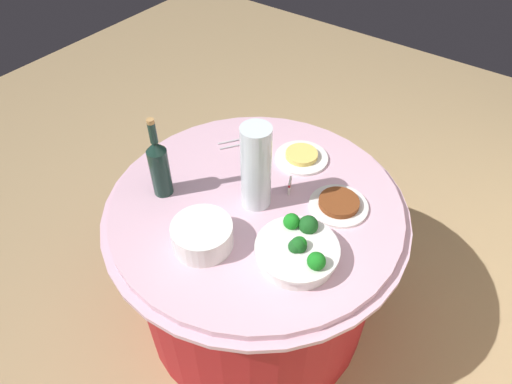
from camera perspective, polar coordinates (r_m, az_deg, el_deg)
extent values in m
plane|color=tan|center=(2.31, 0.00, -14.18)|extent=(6.00, 6.00, 0.00)
cylinder|color=maroon|center=(2.02, 0.00, -9.06)|extent=(1.01, 1.01, 0.69)
cylinder|color=#E0B2C6|center=(1.75, 0.00, -2.11)|extent=(1.16, 1.16, 0.02)
cylinder|color=#E0B2C6|center=(1.73, 0.00, -1.54)|extent=(1.10, 1.10, 0.03)
cylinder|color=white|center=(1.53, 5.09, -7.71)|extent=(0.26, 0.26, 0.05)
cylinder|color=white|center=(1.51, 5.16, -6.98)|extent=(0.28, 0.28, 0.01)
sphere|color=#19821E|center=(1.49, 5.43, -6.45)|extent=(0.05, 0.05, 0.05)
sphere|color=#19841E|center=(1.55, 4.45, -3.68)|extent=(0.06, 0.06, 0.06)
sphere|color=#195F1E|center=(1.49, 5.30, -6.52)|extent=(0.05, 0.05, 0.05)
sphere|color=#19561E|center=(1.55, 6.55, -4.12)|extent=(0.07, 0.07, 0.07)
sphere|color=#19521E|center=(1.49, 5.38, -6.70)|extent=(0.05, 0.05, 0.05)
sphere|color=#197F1E|center=(1.45, 7.54, -8.54)|extent=(0.06, 0.06, 0.06)
sphere|color=#19561E|center=(1.49, 4.94, -6.79)|extent=(0.05, 0.05, 0.05)
sphere|color=#19641E|center=(1.50, 5.25, -6.55)|extent=(0.04, 0.04, 0.04)
cylinder|color=white|center=(1.59, -6.59, -6.29)|extent=(0.21, 0.21, 0.01)
cylinder|color=white|center=(1.58, -6.62, -6.06)|extent=(0.21, 0.21, 0.01)
cylinder|color=white|center=(1.57, -6.65, -5.83)|extent=(0.21, 0.21, 0.01)
cylinder|color=white|center=(1.57, -6.68, -5.60)|extent=(0.21, 0.21, 0.01)
cylinder|color=white|center=(1.56, -6.71, -5.36)|extent=(0.21, 0.21, 0.01)
cylinder|color=white|center=(1.55, -6.74, -5.12)|extent=(0.21, 0.21, 0.01)
cylinder|color=white|center=(1.54, -6.77, -4.88)|extent=(0.21, 0.21, 0.01)
cylinder|color=white|center=(1.54, -6.80, -4.64)|extent=(0.21, 0.21, 0.01)
cylinder|color=white|center=(1.53, -6.83, -4.39)|extent=(0.21, 0.21, 0.01)
cylinder|color=#173027|center=(1.73, -11.84, 2.45)|extent=(0.07, 0.07, 0.20)
cone|color=#173027|center=(1.65, -12.44, 5.55)|extent=(0.07, 0.07, 0.04)
cylinder|color=#173027|center=(1.61, -12.77, 7.21)|extent=(0.03, 0.03, 0.08)
cylinder|color=#B2844C|center=(1.59, -13.04, 8.59)|extent=(0.03, 0.03, 0.02)
cylinder|color=silver|center=(1.60, 0.15, 3.05)|extent=(0.11, 0.11, 0.34)
sphere|color=#E5B26B|center=(1.68, -0.28, -0.67)|extent=(0.06, 0.06, 0.06)
sphere|color=#E5B26B|center=(1.69, 0.85, -0.32)|extent=(0.06, 0.06, 0.06)
sphere|color=#E5B26B|center=(1.70, -0.15, 0.19)|extent=(0.06, 0.06, 0.06)
sphere|color=#72C64C|center=(1.64, 0.12, 0.55)|extent=(0.06, 0.06, 0.06)
sphere|color=#72C64C|center=(1.66, 0.78, 1.28)|extent=(0.06, 0.06, 0.06)
sphere|color=#72C64C|center=(1.66, -0.47, 1.31)|extent=(0.06, 0.06, 0.06)
sphere|color=red|center=(1.60, 0.55, 2.00)|extent=(0.06, 0.06, 0.06)
sphere|color=red|center=(1.63, 0.49, 2.86)|extent=(0.06, 0.06, 0.06)
sphere|color=red|center=(1.62, -0.60, 2.40)|extent=(0.06, 0.06, 0.06)
cylinder|color=silver|center=(1.97, -2.25, 5.86)|extent=(0.13, 0.10, 0.01)
cylinder|color=silver|center=(1.99, -2.55, 6.47)|extent=(0.13, 0.10, 0.01)
sphere|color=silver|center=(2.00, -0.19, 6.62)|extent=(0.01, 0.01, 0.01)
cylinder|color=white|center=(1.72, 10.23, -1.69)|extent=(0.22, 0.22, 0.01)
cylinder|color=brown|center=(1.71, 10.30, -1.29)|extent=(0.15, 0.15, 0.02)
cylinder|color=white|center=(1.91, 5.68, 4.27)|extent=(0.22, 0.22, 0.01)
cylinder|color=#EACC60|center=(1.90, 5.71, 4.65)|extent=(0.13, 0.13, 0.02)
cube|color=white|center=(1.75, 4.23, 0.81)|extent=(0.05, 0.03, 0.05)
cube|color=maroon|center=(1.73, 4.26, 1.23)|extent=(0.05, 0.03, 0.01)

